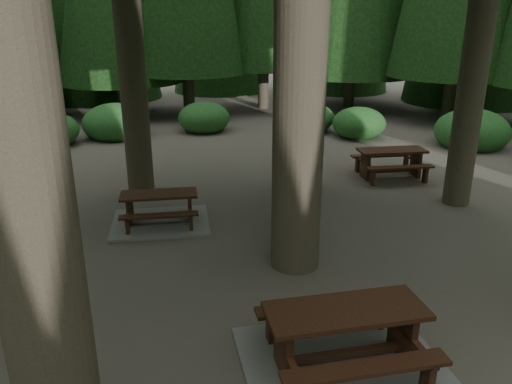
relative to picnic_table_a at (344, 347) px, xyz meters
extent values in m
plane|color=#534D43|center=(-0.41, 2.54, -0.29)|extent=(80.00, 80.00, 0.00)
cube|color=gray|center=(0.00, 0.00, -0.27)|extent=(2.62, 2.23, 0.05)
cube|color=black|center=(0.00, 0.00, 0.51)|extent=(1.99, 0.90, 0.06)
cube|color=black|center=(0.05, 0.64, 0.19)|extent=(1.95, 0.41, 0.05)
cube|color=black|center=(-0.05, -0.64, 0.19)|extent=(1.95, 0.41, 0.05)
cube|color=black|center=(-0.77, 0.06, 0.09)|extent=(0.13, 0.60, 0.77)
cube|color=black|center=(-0.77, 0.06, 0.16)|extent=(0.20, 1.56, 0.06)
cube|color=black|center=(0.77, -0.06, 0.09)|extent=(0.13, 0.60, 0.77)
cube|color=black|center=(0.77, -0.06, 0.16)|extent=(0.20, 1.56, 0.06)
cube|color=black|center=(0.00, 0.00, -0.10)|extent=(1.62, 0.21, 0.09)
cube|color=gray|center=(-1.68, 5.24, -0.27)|extent=(2.20, 1.90, 0.05)
cube|color=black|center=(-1.68, 5.24, 0.36)|extent=(1.63, 0.81, 0.05)
cube|color=black|center=(-1.62, 5.76, 0.10)|extent=(1.58, 0.42, 0.04)
cube|color=black|center=(-1.75, 4.72, 0.10)|extent=(1.58, 0.42, 0.04)
cube|color=black|center=(-2.30, 5.32, 0.02)|extent=(0.13, 0.48, 0.63)
cube|color=black|center=(-2.30, 5.32, 0.07)|extent=(0.23, 1.26, 0.05)
cube|color=black|center=(-1.06, 5.16, 0.02)|extent=(0.13, 0.48, 0.63)
cube|color=black|center=(-1.06, 5.16, 0.07)|extent=(0.23, 1.26, 0.05)
cube|color=black|center=(-1.68, 5.24, -0.14)|extent=(1.30, 0.24, 0.07)
cube|color=black|center=(4.65, 6.73, 0.45)|extent=(1.87, 0.94, 0.06)
cube|color=black|center=(4.73, 7.32, 0.15)|extent=(1.80, 0.50, 0.05)
cube|color=black|center=(4.56, 6.14, 0.15)|extent=(1.80, 0.50, 0.05)
cube|color=black|center=(3.94, 6.83, 0.06)|extent=(0.16, 0.55, 0.71)
cube|color=black|center=(3.94, 6.83, 0.12)|extent=(0.28, 1.44, 0.06)
cube|color=black|center=(5.35, 6.63, 0.06)|extent=(0.16, 0.55, 0.71)
cube|color=black|center=(5.35, 6.63, 0.12)|extent=(0.28, 1.44, 0.06)
cube|color=black|center=(4.65, 6.73, -0.12)|extent=(1.49, 0.29, 0.08)
ellipsoid|color=#1F5A26|center=(9.03, 8.99, 0.11)|extent=(2.42, 2.42, 1.49)
ellipsoid|color=#1F5A26|center=(6.03, 11.23, 0.11)|extent=(1.90, 1.90, 1.17)
ellipsoid|color=#1F5A26|center=(4.73, 12.71, 0.11)|extent=(1.84, 1.84, 1.13)
ellipsoid|color=#1F5A26|center=(0.89, 13.79, 0.11)|extent=(1.95, 1.95, 1.20)
ellipsoid|color=#1F5A26|center=(-2.34, 13.75, 0.11)|extent=(2.31, 2.31, 1.42)
ellipsoid|color=#1F5A26|center=(-4.50, 13.10, 0.11)|extent=(1.93, 1.93, 1.19)
camera|label=1|loc=(-2.49, -4.63, 3.85)|focal=35.00mm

